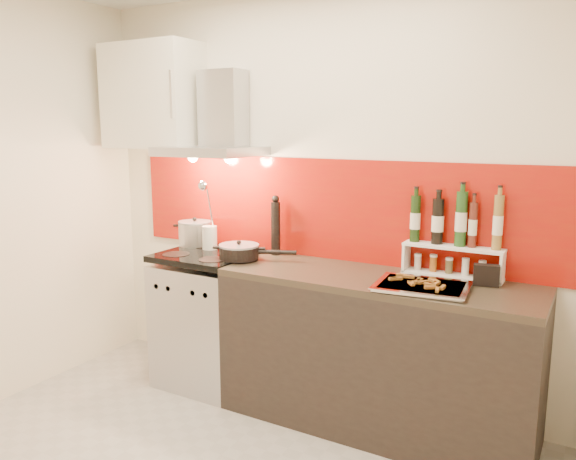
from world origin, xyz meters
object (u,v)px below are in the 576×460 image
Objects in this scene: stock_pot at (195,233)px; counter at (376,352)px; saute_pan at (240,251)px; baking_tray at (422,286)px; pepper_mill at (276,226)px; range_stove at (210,319)px.

counter is at bearing -5.82° from stock_pot.
saute_pan reaches higher than baking_tray.
pepper_mill is (-0.80, 0.21, 0.64)m from counter.
range_stove is at bearing -152.08° from pepper_mill.
stock_pot is 1.73m from baking_tray.
counter is 1.04m from saute_pan.
pepper_mill is at bearing 65.42° from saute_pan.
saute_pan is (0.29, -0.04, 0.51)m from range_stove.
baking_tray reaches higher than counter.
pepper_mill is at bearing 164.00° from baking_tray.
stock_pot is at bearing 146.76° from range_stove.
pepper_mill reaches higher than stock_pot.
range_stove is at bearing -33.24° from stock_pot.
stock_pot is at bearing -174.37° from pepper_mill.
stock_pot reaches higher than range_stove.
stock_pot is (-1.43, 0.15, 0.55)m from counter.
stock_pot is 0.46× the size of baking_tray.
pepper_mill is at bearing 5.63° from stock_pot.
baking_tray is (0.28, -0.10, 0.47)m from counter.
saute_pan is 1.19× the size of pepper_mill.
counter is at bearing 0.23° from range_stove.
saute_pan reaches higher than range_stove.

